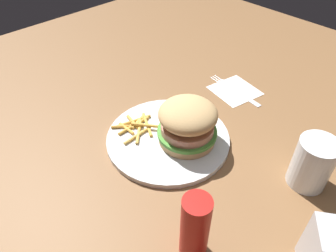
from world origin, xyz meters
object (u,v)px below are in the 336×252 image
at_px(fries_pile, 136,126).
at_px(drink_glass, 312,165).
at_px(sandwich, 188,122).
at_px(fork, 235,89).
at_px(plate, 168,138).
at_px(napkin, 235,90).
at_px(ketchup_bottle, 195,228).

xyz_separation_m(fries_pile, drink_glass, (-0.15, 0.34, 0.03)).
relative_size(sandwich, fork, 0.74).
distance_m(fries_pile, drink_glass, 0.37).
xyz_separation_m(plate, sandwich, (-0.03, 0.03, 0.05)).
distance_m(plate, fries_pile, 0.08).
height_order(napkin, ketchup_bottle, ketchup_bottle).
bearing_deg(sandwich, drink_glass, 110.91).
relative_size(plate, fries_pile, 2.63).
xyz_separation_m(plate, fries_pile, (0.03, -0.07, 0.01)).
height_order(fork, drink_glass, drink_glass).
distance_m(plate, drink_glass, 0.29).
relative_size(sandwich, drink_glass, 1.24).
distance_m(plate, sandwich, 0.07).
bearing_deg(napkin, sandwich, 11.91).
height_order(fries_pile, ketchup_bottle, ketchup_bottle).
height_order(sandwich, napkin, sandwich).
distance_m(napkin, ketchup_bottle, 0.47).
distance_m(plate, napkin, 0.26).
relative_size(drink_glass, ketchup_bottle, 0.79).
height_order(napkin, drink_glass, drink_glass).
height_order(sandwich, ketchup_bottle, ketchup_bottle).
bearing_deg(drink_glass, ketchup_bottle, -11.84).
bearing_deg(plate, fork, -176.38).
bearing_deg(plate, ketchup_bottle, 55.31).
xyz_separation_m(sandwich, drink_glass, (-0.09, 0.23, -0.01)).
height_order(sandwich, fries_pile, sandwich).
height_order(plate, fries_pile, fries_pile).
distance_m(plate, ketchup_bottle, 0.26).
bearing_deg(drink_glass, fork, -117.49).
distance_m(fries_pile, fork, 0.30).
relative_size(sandwich, ketchup_bottle, 0.98).
bearing_deg(fries_pile, fork, 169.72).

